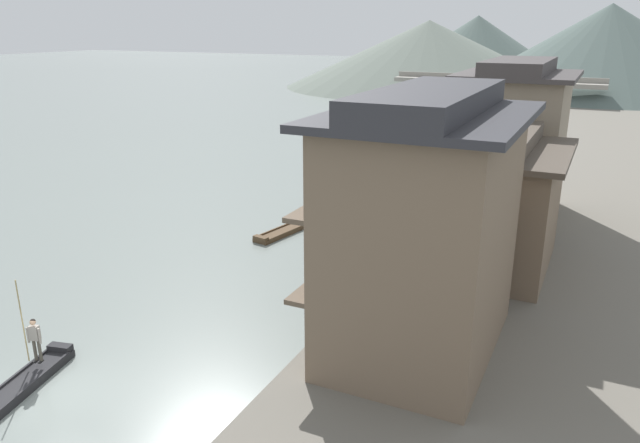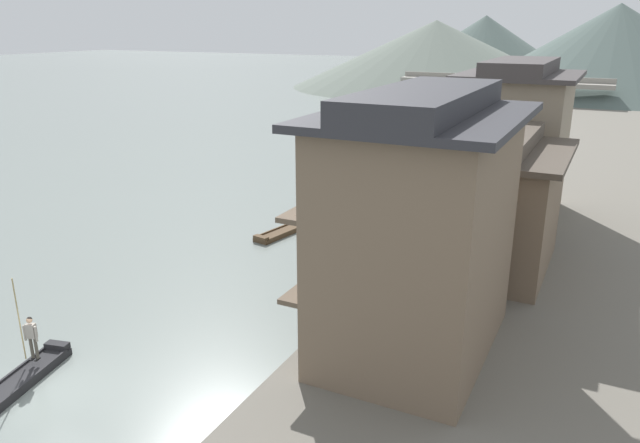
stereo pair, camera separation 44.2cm
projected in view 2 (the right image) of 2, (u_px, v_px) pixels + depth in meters
name	position (u px, v px, depth m)	size (l,w,h in m)	color
ground_plane	(44.00, 394.00, 19.49)	(400.00, 400.00, 0.00)	gray
riverbank_right	(610.00, 205.00, 38.22)	(18.00, 110.00, 0.83)	#6B665B
boat_foreground_poled	(13.00, 386.00, 19.60)	(2.03, 5.07, 0.47)	#232326
boatman_person	(31.00, 333.00, 20.28)	(0.54, 0.34, 3.04)	black
boat_moored_nearest	(409.00, 136.00, 63.32)	(2.07, 4.53, 0.53)	#232326
boat_moored_second	(493.00, 142.00, 60.15)	(1.12, 3.73, 0.37)	#423328
boat_moored_third	(476.00, 154.00, 54.18)	(1.46, 5.52, 0.71)	#232326
boat_moored_far	(290.00, 229.00, 34.70)	(1.92, 5.32, 0.38)	brown
boat_midriver_drifting	(374.00, 202.00, 39.64)	(2.28, 4.93, 0.72)	brown
boat_midriver_upstream	(333.00, 279.00, 27.90)	(2.31, 5.78, 0.47)	#232326
house_waterfront_nearest	(418.00, 228.00, 19.43)	(6.09, 8.34, 8.74)	#75604C
house_waterfront_second	(485.00, 201.00, 27.00)	(6.97, 7.88, 6.14)	#75604C
house_waterfront_tall	(514.00, 141.00, 33.90)	(6.44, 7.84, 8.74)	gray
mooring_post_dock_near	(320.00, 328.00, 21.17)	(0.20, 0.20, 0.77)	#473828
mooring_post_dock_mid	(400.00, 249.00, 28.42)	(0.20, 0.20, 0.84)	#473828
stone_bridge	(501.00, 86.00, 84.49)	(29.08, 2.40, 4.52)	gray
hill_far_west	(435.00, 54.00, 111.82)	(53.03, 53.03, 12.03)	slate
hill_far_centre	(484.00, 47.00, 130.61)	(40.98, 40.98, 13.10)	#4C5B56
hill_far_east	(615.00, 51.00, 95.01)	(48.34, 48.34, 14.46)	#4C5B56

